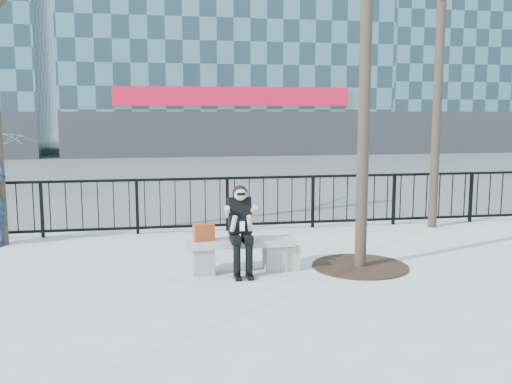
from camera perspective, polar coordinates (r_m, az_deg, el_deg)
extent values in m
plane|color=#A1A29D|center=(8.80, -1.66, -7.90)|extent=(120.00, 120.00, 0.00)
cube|color=#474747|center=(23.52, -7.07, 2.12)|extent=(60.00, 23.00, 0.01)
cube|color=black|center=(11.51, -3.89, 1.37)|extent=(14.00, 0.05, 0.05)
cube|color=black|center=(11.66, -3.85, -3.32)|extent=(14.00, 0.05, 0.05)
cube|color=#2D2D30|center=(30.65, -2.19, 5.79)|extent=(18.00, 0.08, 2.40)
cube|color=red|center=(30.57, -2.19, 9.53)|extent=(12.60, 0.12, 1.00)
cylinder|color=black|center=(8.94, 10.99, 16.48)|extent=(0.18, 0.18, 7.50)
cylinder|color=black|center=(12.42, 17.87, 12.68)|extent=(0.18, 0.18, 7.00)
cylinder|color=black|center=(9.16, 10.36, -7.30)|extent=(1.50, 1.50, 0.02)
cube|color=gray|center=(8.68, -5.29, -6.78)|extent=(0.32, 0.38, 0.40)
cube|color=gray|center=(8.84, 1.88, -6.48)|extent=(0.32, 0.38, 0.40)
cube|color=gray|center=(8.69, -1.68, -5.08)|extent=(1.65, 0.46, 0.09)
cube|color=#9C3513|center=(8.61, -5.25, -4.06)|extent=(0.33, 0.20, 0.25)
cube|color=beige|center=(8.80, 3.10, -6.65)|extent=(0.39, 0.15, 0.37)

